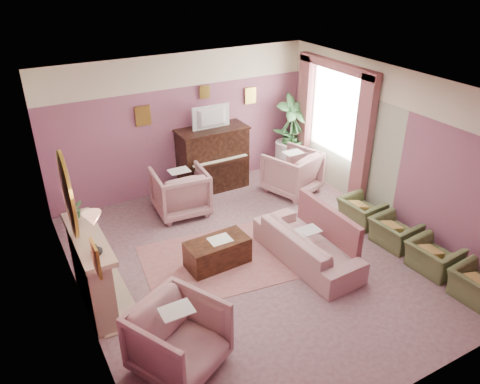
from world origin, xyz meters
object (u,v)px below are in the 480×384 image
floral_armchair_left (180,189)px  coffee_table (217,252)px  floral_armchair_right (292,170)px  floral_armchair_front (179,335)px  olive_chair_d (362,208)px  sofa (307,239)px  olive_chair_c (395,229)px  olive_chair_b (434,253)px  side_table (286,156)px  piano (213,159)px  television (213,116)px

floral_armchair_left → coffee_table: bearing=-94.5°
floral_armchair_right → floral_armchair_front: size_ratio=1.00×
floral_armchair_right → olive_chair_d: (0.40, -1.67, -0.18)m
coffee_table → olive_chair_d: size_ratio=1.36×
sofa → olive_chair_c: (1.57, -0.36, -0.09)m
olive_chair_b → side_table: 4.21m
floral_armchair_right → sofa: bearing=-118.9°
piano → olive_chair_d: 3.16m
olive_chair_d → olive_chair_b: bearing=-90.0°
olive_chair_b → floral_armchair_front: bearing=177.9°
television → floral_armchair_front: 4.87m
coffee_table → olive_chair_b: bearing=-31.7°
floral_armchair_left → olive_chair_c: bearing=-45.7°
piano → floral_armchair_left: size_ratio=1.42×
floral_armchair_left → piano: bearing=32.2°
television → sofa: size_ratio=0.40×
sofa → floral_armchair_right: floral_armchair_right is taller
coffee_table → floral_armchair_right: (2.49, 1.52, 0.27)m
coffee_table → floral_armchair_left: floral_armchair_left is taller
piano → floral_armchair_front: size_ratio=1.42×
piano → olive_chair_c: 3.86m
sofa → floral_armchair_front: floral_armchair_front is taller
coffee_table → side_table: side_table is taller
floral_armchair_right → olive_chair_c: floral_armchair_right is taller
coffee_table → side_table: bearing=39.3°
floral_armchair_right → coffee_table: bearing=-148.5°
piano → sofa: piano is taller
floral_armchair_left → side_table: floral_armchair_left is taller
piano → floral_armchair_left: (-1.00, -0.63, -0.16)m
coffee_table → olive_chair_b: (2.88, -1.78, 0.09)m
floral_armchair_left → floral_armchair_front: 3.77m
television → olive_chair_c: size_ratio=1.09×
television → floral_armchair_right: television is taller
olive_chair_b → olive_chair_d: (0.00, 1.64, 0.00)m
sofa → floral_armchair_right: size_ratio=2.02×
olive_chair_d → side_table: side_table is taller
floral_armchair_left → olive_chair_c: size_ratio=1.34×
floral_armchair_right → side_table: 1.04m
piano → floral_armchair_right: (1.34, -0.95, -0.16)m
television → floral_armchair_left: television is taller
piano → floral_armchair_left: piano is taller
coffee_table → olive_chair_d: olive_chair_d is taller
piano → olive_chair_d: (1.74, -2.61, -0.33)m
olive_chair_b → side_table: (0.09, 4.21, 0.03)m
floral_armchair_left → floral_armchair_right: 2.36m
television → floral_armchair_left: (-1.00, -0.58, -1.11)m
side_table → television: bearing=-179.7°
television → olive_chair_b: bearing=-67.5°
sofa → television: bearing=93.1°
floral_armchair_right → television: bearing=146.2°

